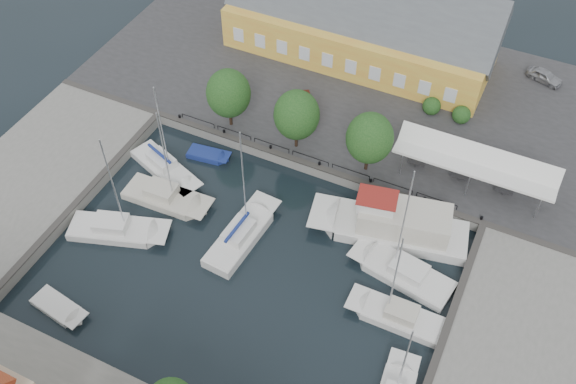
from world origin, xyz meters
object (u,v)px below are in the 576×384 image
object	(u,v)px
trawler	(395,226)
east_boat_b	(396,317)
center_sailboat	(242,236)
car_red	(303,108)
west_boat_c	(117,231)
east_boat_a	(403,274)
launch_sw	(59,309)
launch_nw	(208,156)
tent_canopy	(476,161)
warehouse	(357,24)
car_silver	(545,76)
west_boat_a	(165,169)
west_boat_b	(166,198)

from	to	relation	value
trawler	east_boat_b	xyz separation A→B (m)	(2.93, -7.80, -0.76)
center_sailboat	car_red	bearing A→B (deg)	95.37
west_boat_c	center_sailboat	bearing A→B (deg)	21.93
east_boat_a	launch_sw	world-z (taller)	east_boat_a
east_boat_a	launch_nw	xyz separation A→B (m)	(-21.11, 5.00, -0.17)
launch_sw	tent_canopy	bearing A→B (deg)	45.70
warehouse	car_red	bearing A→B (deg)	-93.42
tent_canopy	center_sailboat	xyz separation A→B (m)	(-15.84, -13.78, -3.32)
car_red	launch_sw	bearing A→B (deg)	-136.56
east_boat_a	car_silver	bearing A→B (deg)	79.33
center_sailboat	trawler	distance (m)	12.98
launch_sw	launch_nw	size ratio (longest dim) A/B	1.17
center_sailboat	trawler	bearing A→B (deg)	28.00
west_boat_a	launch_sw	world-z (taller)	west_boat_a
car_red	east_boat_a	distance (m)	20.20
tent_canopy	car_red	size ratio (longest dim) A/B	2.91
launch_sw	east_boat_b	bearing A→B (deg)	23.70
car_red	launch_sw	world-z (taller)	car_red
car_red	center_sailboat	xyz separation A→B (m)	(1.47, -15.67, -1.43)
launch_sw	launch_nw	world-z (taller)	launch_sw
warehouse	trawler	distance (m)	25.00
east_boat_b	west_boat_b	distance (m)	22.66
center_sailboat	west_boat_c	xyz separation A→B (m)	(-9.91, -3.99, -0.10)
east_boat_b	launch_nw	xyz separation A→B (m)	(-21.91, 9.01, -0.17)
warehouse	tent_canopy	distance (m)	21.63
east_boat_a	east_boat_b	distance (m)	4.09
west_boat_b	tent_canopy	bearing A→B (deg)	28.25
east_boat_b	warehouse	bearing A→B (deg)	117.29
east_boat_b	launch_sw	bearing A→B (deg)	-156.30
car_red	launch_nw	distance (m)	10.47
west_boat_b	launch_nw	world-z (taller)	west_boat_b
east_boat_a	launch_sw	xyz separation A→B (m)	(-23.10, -14.50, -0.17)
warehouse	tent_canopy	world-z (taller)	warehouse
west_boat_b	launch_nw	size ratio (longest dim) A/B	2.61
west_boat_c	west_boat_b	bearing A→B (deg)	69.98
west_boat_c	launch_sw	size ratio (longest dim) A/B	2.32
launch_nw	east_boat_b	bearing A→B (deg)	-22.36
car_red	east_boat_b	xyz separation A→B (m)	(15.86, -17.39, -1.53)
trawler	east_boat_a	distance (m)	4.42
warehouse	car_silver	distance (m)	20.30
car_red	trawler	xyz separation A→B (m)	(12.92, -9.58, -0.78)
car_red	west_boat_a	size ratio (longest dim) A/B	0.44
car_silver	west_boat_c	distance (m)	45.58
west_boat_b	launch_nw	distance (m)	6.43
warehouse	west_boat_a	world-z (taller)	warehouse
east_boat_b	west_boat_c	distance (m)	24.40
west_boat_b	launch_sw	bearing A→B (deg)	-96.03
west_boat_b	car_silver	bearing A→B (deg)	48.12
trawler	west_boat_a	size ratio (longest dim) A/B	1.27
trawler	east_boat_a	xyz separation A→B (m)	(2.14, -3.79, -0.75)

